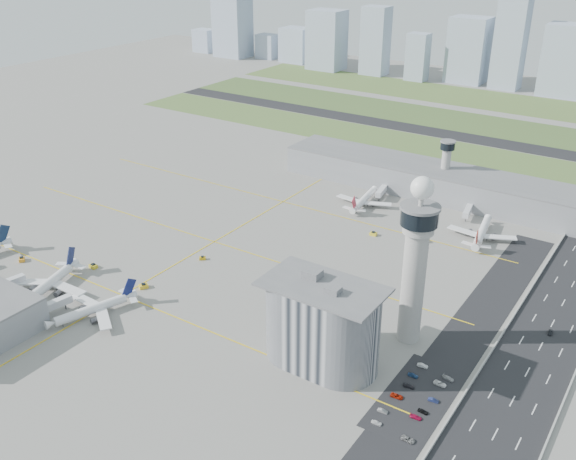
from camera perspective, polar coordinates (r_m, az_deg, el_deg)
The scene contains 54 objects.
ground at distance 272.32m, azimuth -4.10°, elevation -5.50°, with size 1000.00×1000.00×0.00m, color gray.
grass_strip_0 at distance 461.79m, azimuth 11.16°, elevation 7.42°, with size 480.00×50.00×0.08m, color #4E6730.
grass_strip_1 at distance 529.20m, azimuth 14.44°, elevation 9.42°, with size 480.00×60.00×0.08m, color #3B5528.
grass_strip_2 at distance 603.08m, azimuth 17.15°, elevation 11.03°, with size 480.00×70.00×0.08m, color #546B32.
runway at distance 494.77m, azimuth 12.89°, elevation 8.48°, with size 480.00×22.00×0.10m, color black.
highway at distance 232.40m, azimuth 19.73°, elevation -13.33°, with size 28.00×500.00×0.10m, color black.
barrier_left at distance 234.30m, azimuth 16.41°, elevation -12.26°, with size 0.60×500.00×1.20m, color #9E9E99.
barrier_right at distance 230.68m, azimuth 23.16°, elevation -14.17°, with size 0.60×500.00×1.20m, color #9E9E99.
landside_road at distance 229.31m, azimuth 12.92°, elevation -12.91°, with size 18.00×260.00×0.08m, color black.
parking_lot at distance 220.91m, azimuth 11.23°, elevation -14.43°, with size 20.00×44.00×0.10m, color black.
taxiway_line_h_0 at distance 278.01m, azimuth -14.51°, elevation -5.64°, with size 260.00×0.60×0.01m, color yellow.
taxiway_line_h_1 at distance 315.01m, azimuth -6.58°, elevation -1.05°, with size 260.00×0.60×0.01m, color yellow.
taxiway_line_h_2 at distance 358.29m, azimuth -0.45°, elevation 2.53°, with size 260.00×0.60×0.01m, color yellow.
taxiway_line_v at distance 315.01m, azimuth -6.58°, elevation -1.05°, with size 0.60×260.00×0.01m, color yellow.
control_tower at distance 229.87m, azimuth 11.29°, elevation -2.21°, with size 14.00×14.00×64.50m.
secondary_tower at distance 372.54m, azimuth 13.85°, elevation 5.79°, with size 8.60×8.60×31.90m.
admin_building at distance 223.96m, azimuth 3.02°, elevation -8.39°, with size 42.00×24.00×33.50m.
terminal_pier at distance 371.52m, azimuth 15.00°, elevation 3.80°, with size 210.00×32.00×15.80m.
airplane_near_b at distance 286.33m, azimuth -20.77°, elevation -4.22°, with size 42.85×36.43×12.00m, color white, non-canonical shape.
airplane_near_c at distance 264.57m, azimuth -17.19°, elevation -6.36°, with size 38.50×32.72×10.78m, color white, non-canonical shape.
airplane_far_a at distance 355.45m, azimuth 6.81°, elevation 3.07°, with size 37.50×31.87×10.50m, color white, non-canonical shape.
airplane_far_b at distance 329.07m, azimuth 16.92°, elevation 0.24°, with size 39.79×33.82×11.14m, color white, non-canonical shape.
jet_bridge_near_2 at distance 270.12m, azimuth -21.28°, elevation -6.97°, with size 14.00×3.00×5.70m, color silver, non-canonical shape.
jet_bridge_far_0 at distance 372.13m, azimuth 8.58°, elevation 3.61°, with size 14.00×3.00×5.70m, color silver, non-canonical shape.
jet_bridge_far_1 at distance 355.92m, azimuth 15.83°, elevation 1.85°, with size 14.00×3.00×5.70m, color silver, non-canonical shape.
tug_0 at distance 319.38m, azimuth -22.59°, elevation -2.40°, with size 2.45×3.57×2.07m, color orange, non-canonical shape.
tug_1 at distance 302.30m, azimuth -16.93°, elevation -3.06°, with size 2.46×3.58×2.08m, color gold, non-canonical shape.
tug_2 at distance 280.72m, azimuth -12.72°, elevation -4.85°, with size 2.52×3.67×2.13m, color yellow, non-canonical shape.
tug_3 at distance 298.94m, azimuth -7.61°, elevation -2.47°, with size 1.98×2.89×1.68m, color #CC9E0D, non-canonical shape.
tug_4 at distance 321.85m, azimuth 7.59°, elevation -0.30°, with size 2.35×3.42×1.99m, color yellow, non-canonical shape.
tug_5 at distance 319.41m, azimuth 12.12°, elevation -0.91°, with size 2.12×3.08×1.79m, color #FDB402, non-canonical shape.
car_lot_0 at distance 209.34m, azimuth 7.87°, elevation -16.60°, with size 1.34×3.34×1.14m, color white.
car_lot_1 at distance 213.61m, azimuth 8.40°, elevation -15.62°, with size 1.17×3.36×1.11m, color gray.
car_lot_2 at distance 219.72m, azimuth 9.64°, elevation -14.35°, with size 1.95×4.23×1.18m, color #A91C08.
car_lot_3 at distance 224.44m, azimuth 10.70°, elevation -13.46°, with size 1.61×3.97×1.15m, color #232328.
car_lot_4 at distance 229.14m, azimuth 11.05°, elevation -12.55°, with size 1.46×3.63×1.24m, color navy.
car_lot_5 at distance 234.03m, azimuth 11.86°, elevation -11.71°, with size 1.31×3.75×1.23m, color silver.
car_lot_6 at distance 205.47m, azimuth 10.62°, elevation -17.81°, with size 1.98×4.30×1.20m, color gray.
car_lot_7 at distance 213.21m, azimuth 11.29°, elevation -15.99°, with size 1.54×3.79×1.10m, color #A70C38.
car_lot_8 at distance 215.58m, azimuth 11.91°, elevation -15.50°, with size 1.37×3.41×1.16m, color black.
car_lot_9 at distance 220.39m, azimuth 12.80°, elevation -14.54°, with size 1.22×3.50×1.15m, color navy.
car_lot_10 at distance 227.45m, azimuth 13.36°, elevation -13.14°, with size 2.03×4.39×1.22m, color white.
car_lot_11 at distance 230.41m, azimuth 14.04°, elevation -12.66°, with size 1.67×4.10×1.19m, color #98989B.
car_hw_1 at distance 264.90m, azimuth 22.29°, elevation -8.42°, with size 1.33×3.82×1.26m, color black.
skyline_bldg_0 at distance 809.28m, azimuth -7.41°, elevation 16.36°, with size 24.05×19.24×26.50m, color #9EADC1.
skyline_bldg_1 at distance 773.89m, azimuth -4.95°, elevation 17.52°, with size 37.63×30.10×65.60m, color #9EADC1.
skyline_bldg_2 at distance 763.03m, azimuth -1.83°, elevation 16.00°, with size 22.81×18.25×26.79m, color #9EADC1.
skyline_bldg_3 at distance 741.73m, azimuth 0.76°, elevation 16.13°, with size 32.30×25.84×36.93m, color #9EADC1.
skyline_bldg_4 at distance 701.38m, azimuth 3.45°, elevation 16.51°, with size 35.81×28.65×60.36m, color #9EADC1.
skyline_bldg_5 at distance 679.37m, azimuth 7.78°, elevation 16.32°, with size 25.49×20.39×66.89m, color #9EADC1.
skyline_bldg_6 at distance 660.39m, azimuth 11.45°, elevation 14.84°, with size 20.04×16.03×45.20m, color #9EADC1.
skyline_bldg_7 at distance 661.75m, azimuth 15.74°, elevation 15.14°, with size 35.76×28.61×61.22m, color #9EADC1.
skyline_bldg_8 at distance 643.63m, azimuth 19.16°, elevation 15.44°, with size 26.33×21.06×83.39m, color #9EADC1.
skyline_bldg_9 at distance 635.24m, azimuth 23.42°, elevation 13.67°, with size 36.96×29.57×62.11m, color #9EADC1.
Camera 1 is at (145.03, -182.84, 140.34)m, focal length 40.00 mm.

